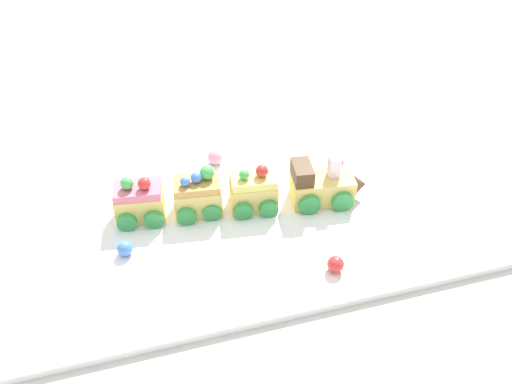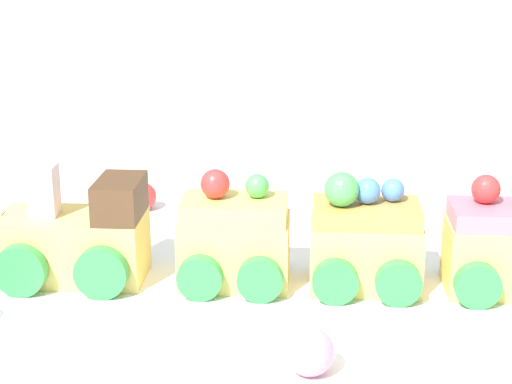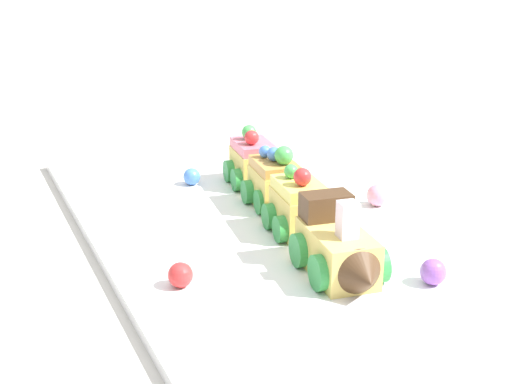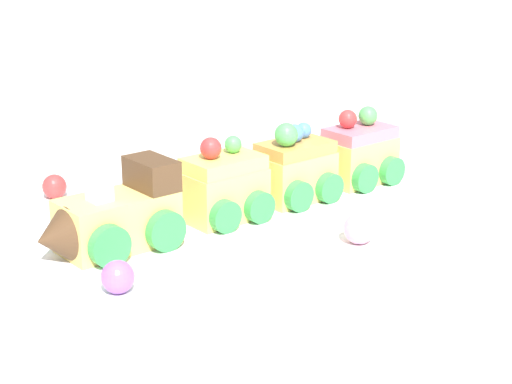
# 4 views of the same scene
# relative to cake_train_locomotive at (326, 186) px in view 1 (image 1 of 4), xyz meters

# --- Properties ---
(ground_plane) EXTENTS (10.00, 10.00, 0.00)m
(ground_plane) POSITION_rel_cake_train_locomotive_xyz_m (-0.13, -0.00, -0.04)
(ground_plane) COLOR beige
(display_board) EXTENTS (0.73, 0.39, 0.01)m
(display_board) POSITION_rel_cake_train_locomotive_xyz_m (-0.13, -0.00, -0.03)
(display_board) COLOR white
(display_board) RESTS_ON ground_plane
(cake_train_locomotive) EXTENTS (0.12, 0.08, 0.08)m
(cake_train_locomotive) POSITION_rel_cake_train_locomotive_xyz_m (0.00, 0.00, 0.00)
(cake_train_locomotive) COLOR #EACC66
(cake_train_locomotive) RESTS_ON display_board
(cake_car_lemon) EXTENTS (0.07, 0.07, 0.08)m
(cake_car_lemon) POSITION_rel_cake_train_locomotive_xyz_m (-0.11, 0.01, 0.00)
(cake_car_lemon) COLOR #EACC66
(cake_car_lemon) RESTS_ON display_board
(cake_car_caramel) EXTENTS (0.07, 0.07, 0.08)m
(cake_car_caramel) POSITION_rel_cake_train_locomotive_xyz_m (-0.19, 0.02, 0.00)
(cake_car_caramel) COLOR #EACC66
(cake_car_caramel) RESTS_ON display_board
(cake_car_strawberry) EXTENTS (0.07, 0.07, 0.07)m
(cake_car_strawberry) POSITION_rel_cake_train_locomotive_xyz_m (-0.28, 0.03, 0.00)
(cake_car_strawberry) COLOR #EACC66
(cake_car_strawberry) RESTS_ON display_board
(gumball_pink) EXTENTS (0.03, 0.03, 0.03)m
(gumball_pink) POSITION_rel_cake_train_locomotive_xyz_m (-0.15, 0.14, -0.01)
(gumball_pink) COLOR pink
(gumball_pink) RESTS_ON display_board
(gumball_red) EXTENTS (0.02, 0.02, 0.02)m
(gumball_red) POSITION_rel_cake_train_locomotive_xyz_m (-0.04, -0.14, -0.01)
(gumball_red) COLOR red
(gumball_red) RESTS_ON display_board
(gumball_blue) EXTENTS (0.02, 0.02, 0.02)m
(gumball_blue) POSITION_rel_cake_train_locomotive_xyz_m (-0.31, -0.04, -0.01)
(gumball_blue) COLOR #4C84E0
(gumball_blue) RESTS_ON display_board
(gumball_purple) EXTENTS (0.02, 0.02, 0.02)m
(gumball_purple) POSITION_rel_cake_train_locomotive_xyz_m (0.05, 0.07, -0.01)
(gumball_purple) COLOR #9956C6
(gumball_purple) RESTS_ON display_board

